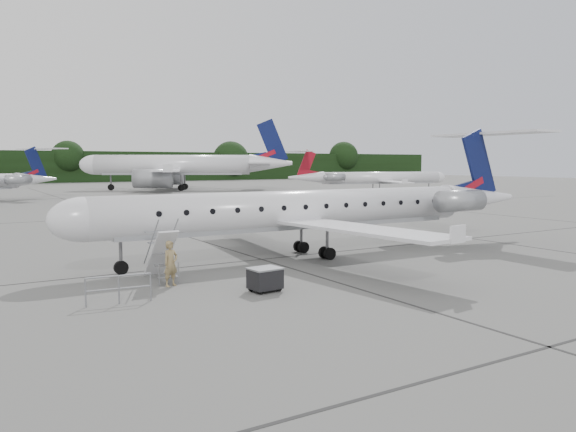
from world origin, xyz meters
TOP-DOWN VIEW (x-y plane):
  - ground at (0.00, 0.00)m, footprint 320.00×320.00m
  - treeline at (0.00, 130.00)m, footprint 260.00×4.00m
  - main_regional_jet at (-2.30, 2.89)m, footprint 27.53×20.04m
  - airstair at (-10.35, 0.90)m, footprint 0.89×2.21m
  - passenger at (-10.37, -0.35)m, footprint 0.78×0.64m
  - safety_railing at (-12.90, -2.15)m, footprint 2.20×0.33m
  - baggage_cart at (-7.61, -3.12)m, footprint 1.21×1.02m
  - bg_narrowbody at (17.31, 76.35)m, footprint 43.41×39.41m
  - bg_regional_right at (43.60, 49.59)m, footprint 30.33×25.00m

SIDE VIEW (x-z plane):
  - ground at x=0.00m, z-range 0.00..0.00m
  - baggage_cart at x=-7.61m, z-range 0.00..0.98m
  - safety_railing at x=-12.90m, z-range 0.00..1.00m
  - passenger at x=-10.37m, z-range 0.00..1.83m
  - airstair at x=-10.35m, z-range 0.00..2.19m
  - bg_regional_right at x=43.60m, z-range 0.00..6.93m
  - main_regional_jet at x=-2.30m, z-range 0.00..6.98m
  - treeline at x=0.00m, z-range 0.00..8.00m
  - bg_narrowbody at x=17.31m, z-range 0.00..12.75m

